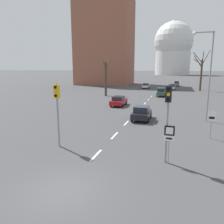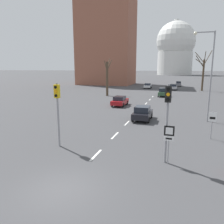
# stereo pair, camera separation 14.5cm
# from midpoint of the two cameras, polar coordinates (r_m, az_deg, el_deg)

# --- Properties ---
(ground_plane) EXTENTS (800.00, 800.00, 0.00)m
(ground_plane) POSITION_cam_midpoint_polar(r_m,az_deg,el_deg) (11.31, -12.69, -19.37)
(ground_plane) COLOR #424244
(lane_stripe_0) EXTENTS (0.16, 2.00, 0.01)m
(lane_stripe_0) POSITION_cam_midpoint_polar(r_m,az_deg,el_deg) (14.94, -3.95, -11.15)
(lane_stripe_0) COLOR silver
(lane_stripe_0) RESTS_ON ground_plane
(lane_stripe_1) EXTENTS (0.16, 2.00, 0.01)m
(lane_stripe_1) POSITION_cam_midpoint_polar(r_m,az_deg,el_deg) (18.94, 0.99, -6.15)
(lane_stripe_1) COLOR silver
(lane_stripe_1) RESTS_ON ground_plane
(lane_stripe_2) EXTENTS (0.16, 2.00, 0.01)m
(lane_stripe_2) POSITION_cam_midpoint_polar(r_m,az_deg,el_deg) (23.13, 4.12, -2.90)
(lane_stripe_2) COLOR silver
(lane_stripe_2) RESTS_ON ground_plane
(lane_stripe_3) EXTENTS (0.16, 2.00, 0.01)m
(lane_stripe_3) POSITION_cam_midpoint_polar(r_m,az_deg,el_deg) (27.42, 6.27, -0.65)
(lane_stripe_3) COLOR silver
(lane_stripe_3) RESTS_ON ground_plane
(lane_stripe_4) EXTENTS (0.16, 2.00, 0.01)m
(lane_stripe_4) POSITION_cam_midpoint_polar(r_m,az_deg,el_deg) (31.76, 7.83, 0.99)
(lane_stripe_4) COLOR silver
(lane_stripe_4) RESTS_ON ground_plane
(lane_stripe_5) EXTENTS (0.16, 2.00, 0.01)m
(lane_stripe_5) POSITION_cam_midpoint_polar(r_m,az_deg,el_deg) (36.15, 9.02, 2.24)
(lane_stripe_5) COLOR silver
(lane_stripe_5) RESTS_ON ground_plane
(lane_stripe_6) EXTENTS (0.16, 2.00, 0.01)m
(lane_stripe_6) POSITION_cam_midpoint_polar(r_m,az_deg,el_deg) (40.56, 9.95, 3.21)
(lane_stripe_6) COLOR silver
(lane_stripe_6) RESTS_ON ground_plane
(lane_stripe_7) EXTENTS (0.16, 2.00, 0.01)m
(lane_stripe_7) POSITION_cam_midpoint_polar(r_m,az_deg,el_deg) (44.98, 10.70, 3.99)
(lane_stripe_7) COLOR silver
(lane_stripe_7) RESTS_ON ground_plane
(traffic_signal_near_right) EXTENTS (0.36, 0.34, 4.83)m
(traffic_signal_near_right) POSITION_cam_midpoint_polar(r_m,az_deg,el_deg) (13.26, 14.61, 0.80)
(traffic_signal_near_right) COLOR gray
(traffic_signal_near_right) RESTS_ON ground_plane
(traffic_signal_near_left) EXTENTS (0.36, 0.34, 4.69)m
(traffic_signal_near_left) POSITION_cam_midpoint_polar(r_m,az_deg,el_deg) (16.14, -13.81, 2.37)
(traffic_signal_near_left) COLOR gray
(traffic_signal_near_left) RESTS_ON ground_plane
(route_sign_post) EXTENTS (0.60, 0.08, 2.43)m
(route_sign_post) POSITION_cam_midpoint_polar(r_m,az_deg,el_deg) (13.53, 14.94, -6.52)
(route_sign_post) COLOR gray
(route_sign_post) RESTS_ON ground_plane
(speed_limit_sign) EXTENTS (0.60, 0.08, 2.29)m
(speed_limit_sign) POSITION_cam_midpoint_polar(r_m,az_deg,el_deg) (19.46, 24.90, -2.06)
(speed_limit_sign) COLOR gray
(speed_limit_sign) RESTS_ON ground_plane
(street_lamp_right) EXTENTS (2.12, 0.36, 9.39)m
(street_lamp_right) POSITION_cam_midpoint_polar(r_m,az_deg,el_deg) (25.28, 24.01, 10.35)
(street_lamp_right) COLOR gray
(street_lamp_right) RESTS_ON ground_plane
(sedan_near_left) EXTENTS (1.97, 4.08, 1.50)m
(sedan_near_left) POSITION_cam_midpoint_polar(r_m,az_deg,el_deg) (60.04, 15.77, 6.35)
(sedan_near_left) COLOR #B7B7BC
(sedan_near_left) RESTS_ON ground_plane
(sedan_near_right) EXTENTS (1.89, 4.23, 1.46)m
(sedan_near_right) POSITION_cam_midpoint_polar(r_m,az_deg,el_deg) (33.48, 2.18, 2.93)
(sedan_near_right) COLOR maroon
(sedan_near_right) RESTS_ON ground_plane
(sedan_mid_centre) EXTENTS (1.70, 3.94, 1.73)m
(sedan_mid_centre) POSITION_cam_midpoint_polar(r_m,az_deg,el_deg) (45.51, 13.23, 5.05)
(sedan_mid_centre) COLOR #2D4C33
(sedan_mid_centre) RESTS_ON ground_plane
(sedan_far_left) EXTENTS (1.82, 3.84, 1.51)m
(sedan_far_left) POSITION_cam_midpoint_polar(r_m,az_deg,el_deg) (62.16, 9.41, 6.80)
(sedan_far_left) COLOR silver
(sedan_far_left) RESTS_ON ground_plane
(sedan_far_right) EXTENTS (1.90, 3.81, 1.58)m
(sedan_far_right) POSITION_cam_midpoint_polar(r_m,az_deg,el_deg) (24.50, 8.13, -0.27)
(sedan_far_right) COLOR black
(sedan_far_right) RESTS_ON ground_plane
(sedan_distant_centre) EXTENTS (1.70, 3.82, 1.54)m
(sedan_distant_centre) POSITION_cam_midpoint_polar(r_m,az_deg,el_deg) (72.42, 17.03, 7.10)
(sedan_distant_centre) COLOR slate
(sedan_distant_centre) RESTS_ON ground_plane
(bare_tree_left_near) EXTENTS (1.56, 3.33, 7.66)m
(bare_tree_left_near) POSITION_cam_midpoint_polar(r_m,az_deg,el_deg) (45.19, -1.16, 9.10)
(bare_tree_left_near) COLOR #473828
(bare_tree_left_near) RESTS_ON ground_plane
(bare_tree_right_near) EXTENTS (4.12, 3.52, 10.02)m
(bare_tree_right_near) POSITION_cam_midpoint_polar(r_m,az_deg,el_deg) (59.56, 22.73, 9.64)
(bare_tree_right_near) COLOR #473828
(bare_tree_right_near) RESTS_ON ground_plane
(capitol_dome) EXTENTS (29.67, 29.67, 41.91)m
(capitol_dome) POSITION_cam_midpoint_polar(r_m,az_deg,el_deg) (184.53, 16.24, 15.65)
(capitol_dome) COLOR silver
(capitol_dome) RESTS_ON ground_plane
(apartment_block_left) EXTENTS (18.00, 14.00, 28.53)m
(apartment_block_left) POSITION_cam_midpoint_polar(r_m,az_deg,el_deg) (78.33, -1.33, 17.77)
(apartment_block_left) COLOR #935642
(apartment_block_left) RESTS_ON ground_plane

